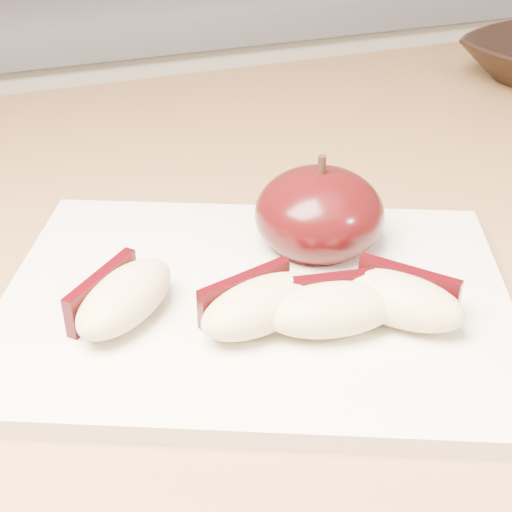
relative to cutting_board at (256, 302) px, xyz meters
name	(u,v)px	position (x,y,z in m)	size (l,w,h in m)	color
back_cabinet	(86,253)	(-0.02, 0.79, -0.44)	(2.40, 0.62, 0.94)	silver
cutting_board	(256,302)	(0.00, 0.00, 0.00)	(0.28, 0.21, 0.01)	silver
apple_half	(319,214)	(0.06, 0.04, 0.03)	(0.09, 0.09, 0.07)	black
apple_wedge_a	(122,297)	(-0.07, 0.01, 0.02)	(0.08, 0.07, 0.03)	#D2BB85
apple_wedge_b	(259,304)	(-0.01, -0.03, 0.02)	(0.08, 0.05, 0.03)	#D2BB85
apple_wedge_c	(331,308)	(0.03, -0.04, 0.02)	(0.08, 0.05, 0.03)	#D2BB85
apple_wedge_d	(400,298)	(0.06, -0.05, 0.02)	(0.07, 0.08, 0.03)	#D2BB85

